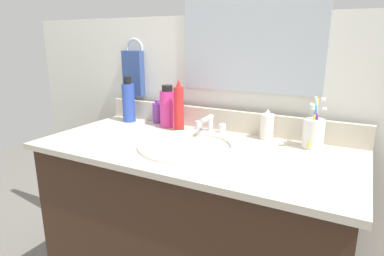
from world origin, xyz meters
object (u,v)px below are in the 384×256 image
Objects in this scene: bottle_spray_red at (179,108)px; bottle_shampoo_blue at (129,101)px; bottle_soap_pink at (168,108)px; cup_white_ceramic at (314,133)px; bottle_cream_purple at (158,112)px; bottle_lotion_white at (267,126)px; faucet at (210,128)px; hand_towel at (133,73)px.

bottle_spray_red reaches higher than bottle_shampoo_blue.
bottle_spray_red is 0.09m from bottle_soap_pink.
bottle_cream_purple is at bearing 175.99° from cup_white_ceramic.
bottle_soap_pink is 0.63m from cup_white_ceramic.
bottle_lotion_white is at bearing 170.20° from cup_white_ceramic.
bottle_soap_pink is 1.56× the size of bottle_lotion_white.
bottle_cream_purple is 0.53m from bottle_lotion_white.
bottle_cream_purple is (-0.30, 0.06, 0.02)m from faucet.
faucet is 0.23m from bottle_soap_pink.
hand_towel is at bearing 167.03° from faucet.
bottle_shampoo_blue is 1.97× the size of bottle_cream_purple.
bottle_spray_red reaches higher than faucet.
bottle_shampoo_blue is at bearing -178.78° from bottle_soap_pink.
bottle_lotion_white is at bearing 2.32° from bottle_shampoo_blue.
bottle_spray_red is 1.05× the size of bottle_shampoo_blue.
hand_towel reaches higher than bottle_soap_pink.
bottle_spray_red is 0.38m from bottle_lotion_white.
bottle_shampoo_blue is (0.04, -0.09, -0.12)m from hand_towel.
bottle_spray_red reaches higher than cup_white_ceramic.
bottle_shampoo_blue is at bearing 173.81° from bottle_spray_red.
hand_towel reaches higher than faucet.
bottle_shampoo_blue is 1.13× the size of cup_white_ceramic.
bottle_soap_pink reaches higher than faucet.
faucet is at bearing -178.43° from cup_white_ceramic.
bottle_cream_purple is at bearing 168.50° from faucet.
bottle_shampoo_blue is at bearing -161.55° from bottle_cream_purple.
cup_white_ceramic is (0.63, -0.01, -0.03)m from bottle_soap_pink.
bottle_soap_pink is at bearing -177.14° from bottle_lotion_white.
bottle_spray_red is 1.18× the size of cup_white_ceramic.
bottle_spray_red reaches higher than bottle_cream_purple.
bottle_spray_red is 0.55m from cup_white_ceramic.
bottle_spray_red is 2.06× the size of bottle_cream_purple.
cup_white_ceramic is (0.85, -0.00, -0.04)m from bottle_shampoo_blue.
bottle_soap_pink is (0.08, -0.04, 0.04)m from bottle_cream_purple.
bottle_lotion_white is 0.64× the size of cup_white_ceramic.
hand_towel is 0.73m from bottle_lotion_white.
bottle_cream_purple is 0.71m from cup_white_ceramic.
hand_towel is 0.25m from bottle_cream_purple.
bottle_shampoo_blue is at bearing 178.01° from faucet.
faucet is at bearing -12.97° from hand_towel.
faucet is at bearing -5.16° from bottle_soap_pink.
cup_white_ceramic is (0.88, -0.10, -0.16)m from hand_towel.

